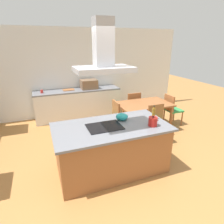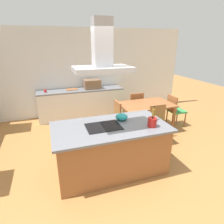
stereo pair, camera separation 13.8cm
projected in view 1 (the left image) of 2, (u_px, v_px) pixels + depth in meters
The scene contains 17 objects.
ground at pixel (91, 135), 4.98m from camera, with size 16.00×16.00×0.00m, color #AD753D.
wall_back at pixel (75, 73), 6.04m from camera, with size 7.20×0.10×2.70m, color white.
kitchen_island at pixel (111, 148), 3.52m from camera, with size 2.03×1.08×0.90m.
cooktop at pixel (105, 127), 3.31m from camera, with size 0.60×0.44×0.01m, color black.
tea_kettle at pixel (153, 121), 3.34m from camera, with size 0.21×0.16×0.19m.
olive_oil_bottle at pixel (154, 114), 3.62m from camera, with size 0.06×0.06×0.27m.
mixing_bowl at pixel (122, 117), 3.60m from camera, with size 0.23×0.23×0.13m, color teal.
back_counter at pixel (78, 104), 6.03m from camera, with size 2.61×0.62×0.90m.
countertop_microwave at pixel (89, 84), 5.95m from camera, with size 0.50×0.38×0.28m, color brown.
coffee_mug_red at pixel (42, 91), 5.48m from camera, with size 0.08×0.08×0.09m, color red.
cutting_board at pixel (69, 90), 5.82m from camera, with size 0.34×0.24×0.02m, color #995B33.
dining_table at pixel (144, 106), 5.10m from camera, with size 1.40×0.90×0.75m.
chair_at_right_end at pixel (172, 108), 5.47m from camera, with size 0.42×0.42×0.89m.
chair_facing_back_wall at pixel (132, 105), 5.74m from camera, with size 0.42×0.42×0.89m.
chair_at_left_end at pixel (112, 116), 4.85m from camera, with size 0.42×0.42×0.89m.
chair_facing_island at pixel (158, 121), 4.58m from camera, with size 0.42×0.42×0.89m.
range_hood at pixel (103, 55), 2.90m from camera, with size 0.90×0.55×0.78m.
Camera 1 is at (-1.10, -2.86, 2.30)m, focal length 30.62 mm.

